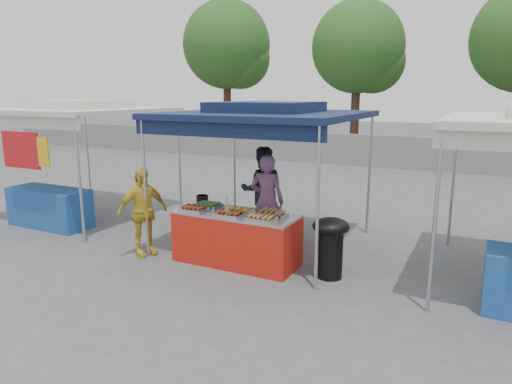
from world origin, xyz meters
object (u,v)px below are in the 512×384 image
at_px(wok_burner, 330,242).
at_px(vendor_woman, 267,201).
at_px(cooking_pot, 202,199).
at_px(customer_person, 142,212).
at_px(vendor_table, 236,238).
at_px(helper_man, 262,190).

xyz_separation_m(wok_burner, vendor_woman, (-1.45, 0.86, 0.29)).
distance_m(cooking_pot, customer_person, 1.04).
relative_size(cooking_pot, vendor_woman, 0.12).
height_order(vendor_table, customer_person, customer_person).
distance_m(wok_burner, vendor_woman, 1.71).
relative_size(vendor_table, customer_person, 1.32).
bearing_deg(helper_man, vendor_woman, 90.60).
distance_m(vendor_table, vendor_woman, 1.06).
distance_m(vendor_table, customer_person, 1.68).
bearing_deg(vendor_table, helper_man, 102.44).
distance_m(helper_man, customer_person, 2.41).
xyz_separation_m(wok_burner, helper_man, (-1.91, 1.58, 0.31)).
xyz_separation_m(vendor_table, vendor_woman, (0.09, 0.97, 0.41)).
xyz_separation_m(helper_man, customer_person, (-1.23, -2.06, -0.10)).
height_order(vendor_woman, customer_person, vendor_woman).
bearing_deg(customer_person, helper_man, -4.97).
bearing_deg(cooking_pot, vendor_woman, 32.03).
height_order(cooking_pot, wok_burner, cooking_pot).
xyz_separation_m(wok_burner, customer_person, (-3.14, -0.49, 0.21)).
distance_m(vendor_woman, customer_person, 2.16).
relative_size(vendor_table, wok_burner, 2.15).
distance_m(wok_burner, customer_person, 3.19).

